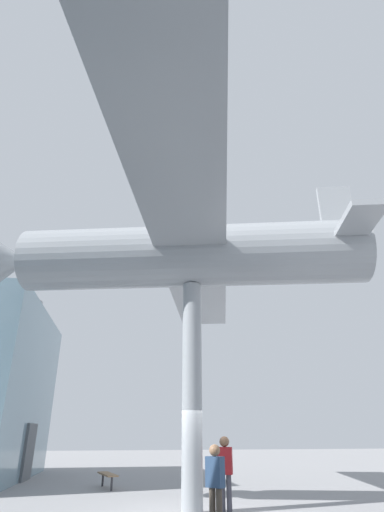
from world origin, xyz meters
TOP-DOWN VIEW (x-y plane):
  - support_pylon_central at (0.00, 0.00)m, footprint 0.58×0.58m
  - suspended_airplane at (0.08, 0.32)m, footprint 17.60×13.07m
  - visitor_person at (0.12, -0.94)m, footprint 0.36×0.45m
  - visitor_second at (-1.95, -0.22)m, footprint 0.44×0.43m
  - plaza_bench at (5.56, 2.37)m, footprint 1.90×0.86m

SIDE VIEW (x-z plane):
  - plaza_bench at x=5.56m, z-range 0.19..0.69m
  - visitor_second at x=-1.95m, z-range 0.13..1.81m
  - visitor_person at x=0.12m, z-range 0.16..1.99m
  - support_pylon_central at x=0.00m, z-range 0.00..6.27m
  - suspended_airplane at x=0.08m, z-range 5.58..9.03m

